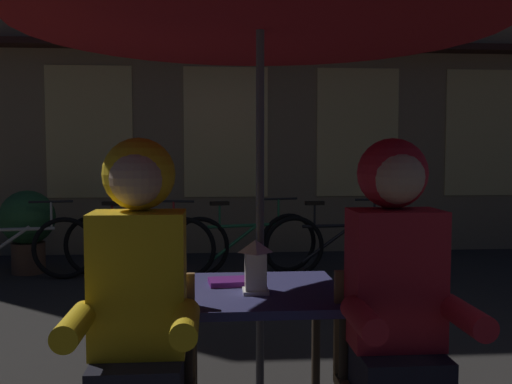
# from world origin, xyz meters

# --- Properties ---
(cafe_table) EXTENTS (0.72, 0.72, 0.74)m
(cafe_table) POSITION_xyz_m (0.00, 0.00, 0.64)
(cafe_table) COLOR navy
(cafe_table) RESTS_ON ground_plane
(lantern) EXTENTS (0.11, 0.11, 0.23)m
(lantern) POSITION_xyz_m (-0.03, -0.07, 0.86)
(lantern) COLOR white
(lantern) RESTS_ON cafe_table
(chair_left) EXTENTS (0.40, 0.40, 0.87)m
(chair_left) POSITION_xyz_m (-0.48, -0.37, 0.49)
(chair_left) COLOR olive
(chair_left) RESTS_ON ground_plane
(chair_right) EXTENTS (0.40, 0.40, 0.87)m
(chair_right) POSITION_xyz_m (0.48, -0.37, 0.49)
(chair_right) COLOR olive
(chair_right) RESTS_ON ground_plane
(person_left_hooded) EXTENTS (0.45, 0.56, 1.40)m
(person_left_hooded) POSITION_xyz_m (-0.48, -0.43, 0.85)
(person_left_hooded) COLOR black
(person_left_hooded) RESTS_ON ground_plane
(person_right_hooded) EXTENTS (0.45, 0.56, 1.40)m
(person_right_hooded) POSITION_xyz_m (0.48, -0.43, 0.85)
(person_right_hooded) COLOR black
(person_right_hooded) RESTS_ON ground_plane
(shopfront_building) EXTENTS (10.00, 0.93, 6.20)m
(shopfront_building) POSITION_xyz_m (-0.03, 5.40, 3.09)
(shopfront_building) COLOR #937A56
(shopfront_building) RESTS_ON ground_plane
(bicycle_nearest) EXTENTS (1.67, 0.31, 0.84)m
(bicycle_nearest) POSITION_xyz_m (-2.28, 3.56, 0.35)
(bicycle_nearest) COLOR black
(bicycle_nearest) RESTS_ON ground_plane
(bicycle_second) EXTENTS (1.66, 0.37, 0.84)m
(bicycle_second) POSITION_xyz_m (-1.00, 3.65, 0.35)
(bicycle_second) COLOR black
(bicycle_second) RESTS_ON ground_plane
(bicycle_third) EXTENTS (1.64, 0.46, 0.84)m
(bicycle_third) POSITION_xyz_m (0.14, 3.70, 0.35)
(bicycle_third) COLOR black
(bicycle_third) RESTS_ON ground_plane
(bicycle_fourth) EXTENTS (1.68, 0.18, 0.84)m
(bicycle_fourth) POSITION_xyz_m (1.17, 3.60, 0.35)
(bicycle_fourth) COLOR black
(bicycle_fourth) RESTS_ON ground_plane
(book) EXTENTS (0.21, 0.16, 0.02)m
(book) POSITION_xyz_m (-0.13, 0.10, 0.75)
(book) COLOR #661E7A
(book) RESTS_ON cafe_table
(potted_plant) EXTENTS (0.60, 0.60, 0.92)m
(potted_plant) POSITION_xyz_m (-2.25, 4.00, 0.54)
(potted_plant) COLOR brown
(potted_plant) RESTS_ON ground_plane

